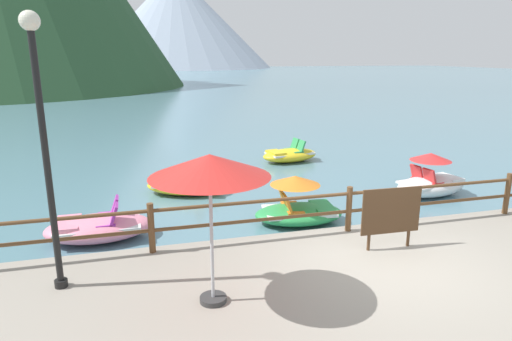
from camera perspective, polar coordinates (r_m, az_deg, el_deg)
ground_plane at (r=46.71m, az=-10.31°, el=9.46°), size 200.00×200.00×0.00m
dock_railing at (r=9.42m, az=11.73°, el=-4.23°), size 23.92×0.12×0.95m
lamp_post at (r=7.18m, az=-25.44°, el=4.60°), size 0.28×0.28×4.14m
sign_board at (r=8.72m, az=16.76°, el=-5.03°), size 1.18×0.09×1.19m
beach_umbrella at (r=6.18m, az=-5.89°, el=0.33°), size 1.70×1.70×2.24m
pedal_boat_0 at (r=17.08m, az=4.28°, el=2.01°), size 2.35×1.53×0.83m
pedal_boat_1 at (r=10.87m, az=5.42°, el=-4.65°), size 2.26×1.49×1.18m
pedal_boat_2 at (r=13.33m, az=-8.82°, el=-1.80°), size 2.66×2.04×0.81m
pedal_boat_3 at (r=10.52m, az=-19.39°, el=-6.80°), size 2.29×1.39×0.86m
pedal_boat_4 at (r=13.83m, az=21.35°, el=-1.29°), size 2.44×1.56×1.26m
distant_peak at (r=142.19m, az=-10.04°, el=18.27°), size 56.04×56.04×27.41m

